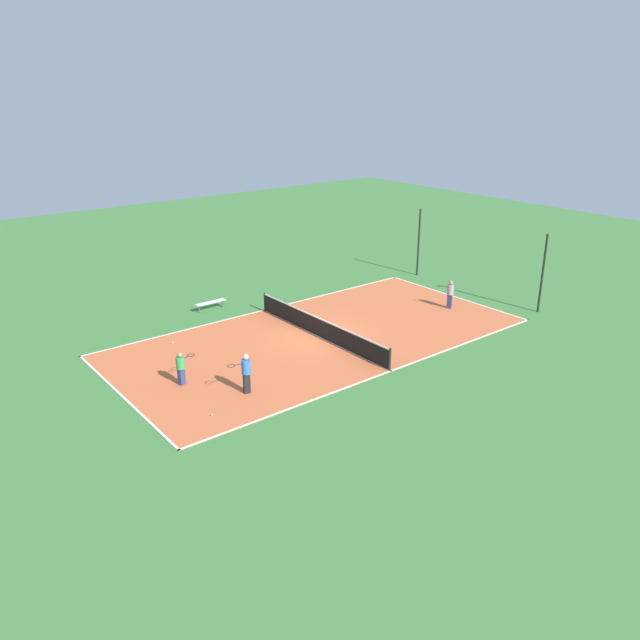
# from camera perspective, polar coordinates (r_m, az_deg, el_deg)

# --- Properties ---
(ground_plane) EXTENTS (80.00, 80.00, 0.00)m
(ground_plane) POSITION_cam_1_polar(r_m,az_deg,el_deg) (30.37, 0.00, -1.59)
(ground_plane) COLOR #3D7538
(court_surface) EXTENTS (9.94, 20.01, 0.02)m
(court_surface) POSITION_cam_1_polar(r_m,az_deg,el_deg) (30.36, 0.00, -1.57)
(court_surface) COLOR #C66038
(court_surface) RESTS_ON ground_plane
(tennis_net) EXTENTS (9.74, 0.10, 1.02)m
(tennis_net) POSITION_cam_1_polar(r_m,az_deg,el_deg) (30.17, 0.00, -0.64)
(tennis_net) COLOR black
(tennis_net) RESTS_ON court_surface
(bench) EXTENTS (0.36, 1.74, 0.45)m
(bench) POSITION_cam_1_polar(r_m,az_deg,el_deg) (34.47, -9.97, 1.55)
(bench) COLOR silver
(bench) RESTS_ON ground_plane
(player_near_blue) EXTENTS (0.55, 0.99, 1.69)m
(player_near_blue) POSITION_cam_1_polar(r_m,az_deg,el_deg) (24.76, -6.79, -4.62)
(player_near_blue) COLOR black
(player_near_blue) RESTS_ON court_surface
(player_baseline_gray) EXTENTS (0.98, 0.72, 1.57)m
(player_baseline_gray) POSITION_cam_1_polar(r_m,az_deg,el_deg) (34.73, 11.80, 2.48)
(player_baseline_gray) COLOR navy
(player_baseline_gray) RESTS_ON court_surface
(player_far_green) EXTENTS (0.58, 0.99, 1.42)m
(player_far_green) POSITION_cam_1_polar(r_m,az_deg,el_deg) (25.97, -12.61, -4.16)
(player_far_green) COLOR navy
(player_far_green) RESTS_ON court_surface
(tennis_ball_far_baseline) EXTENTS (0.07, 0.07, 0.07)m
(tennis_ball_far_baseline) POSITION_cam_1_polar(r_m,az_deg,el_deg) (30.41, -13.33, -2.03)
(tennis_ball_far_baseline) COLOR #CCE033
(tennis_ball_far_baseline) RESTS_ON court_surface
(tennis_ball_midcourt) EXTENTS (0.07, 0.07, 0.07)m
(tennis_ball_midcourt) POSITION_cam_1_polar(r_m,az_deg,el_deg) (32.91, -7.42, 0.14)
(tennis_ball_midcourt) COLOR #CCE033
(tennis_ball_midcourt) RESTS_ON court_surface
(tennis_ball_left_sideline) EXTENTS (0.07, 0.07, 0.07)m
(tennis_ball_left_sideline) POSITION_cam_1_polar(r_m,az_deg,el_deg) (23.71, -9.87, -8.55)
(tennis_ball_left_sideline) COLOR #CCE033
(tennis_ball_left_sideline) RESTS_ON court_surface
(fence_post_back_left) EXTENTS (0.12, 0.12, 4.29)m
(fence_post_back_left) POSITION_cam_1_polar(r_m,az_deg,el_deg) (40.36, 9.01, 7.02)
(fence_post_back_left) COLOR black
(fence_post_back_left) RESTS_ON ground_plane
(fence_post_back_right) EXTENTS (0.12, 0.12, 4.29)m
(fence_post_back_right) POSITION_cam_1_polar(r_m,az_deg,el_deg) (35.16, 19.68, 4.01)
(fence_post_back_right) COLOR black
(fence_post_back_right) RESTS_ON ground_plane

